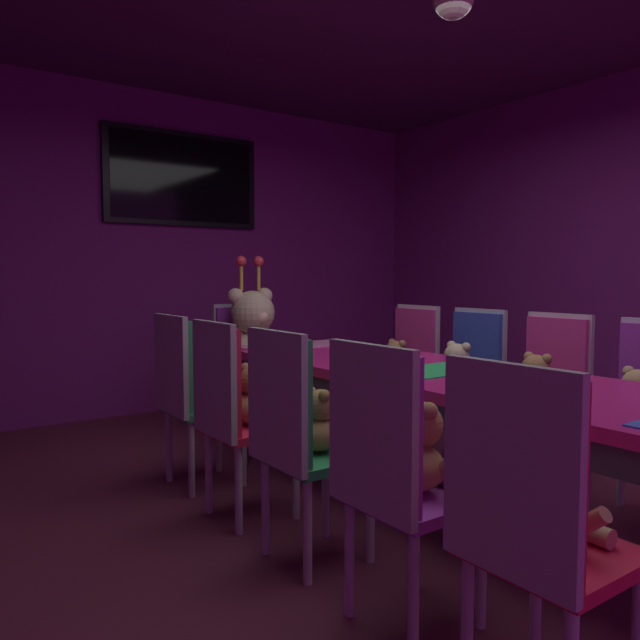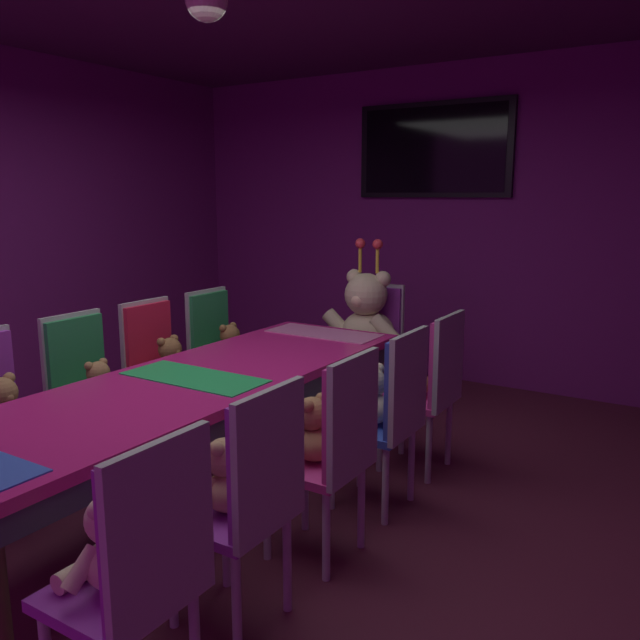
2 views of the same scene
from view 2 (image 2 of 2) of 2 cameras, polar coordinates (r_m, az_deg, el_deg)
ground_plane at (r=3.67m, az=-10.59°, el=-16.18°), size 7.90×7.90×0.00m
wall_back at (r=6.02m, az=10.11°, el=8.29°), size 5.20×0.12×2.80m
banquet_table at (r=3.43m, az=-10.97°, el=-6.36°), size 0.90×2.99×0.75m
teddy_left_1 at (r=3.64m, az=-26.11°, el=-7.27°), size 0.27×0.34×0.32m
chair_left_2 at (r=4.07m, az=-20.13°, el=-4.95°), size 0.42×0.41×0.98m
teddy_left_2 at (r=3.96m, az=-18.83°, el=-5.58°), size 0.22×0.29×0.27m
chair_left_3 at (r=4.42m, az=-14.32°, el=-3.36°), size 0.42×0.41×0.98m
teddy_left_3 at (r=4.32m, az=-12.98°, el=-3.72°), size 0.25×0.33×0.31m
chair_left_4 at (r=4.81m, az=-9.19°, el=-1.99°), size 0.42×0.41×0.98m
teddy_left_4 at (r=4.72m, az=-7.87°, el=-2.35°), size 0.24×0.31×0.29m
chair_right_0 at (r=2.12m, az=-15.21°, el=-19.70°), size 0.42×0.41×0.98m
teddy_right_0 at (r=2.22m, az=-17.92°, el=-18.45°), size 0.26×0.34×0.32m
chair_right_1 at (r=2.51m, az=-5.86°, el=-14.35°), size 0.42×0.41×0.98m
teddy_right_1 at (r=2.59m, az=-8.47°, el=-13.69°), size 0.25×0.32×0.30m
chair_right_2 at (r=2.94m, az=1.60°, el=-10.38°), size 0.42×0.41×0.98m
teddy_right_2 at (r=3.01m, az=-0.83°, el=-9.92°), size 0.26×0.33×0.31m
chair_right_3 at (r=3.42m, az=6.55°, el=-7.32°), size 0.42×0.41×0.98m
teddy_right_3 at (r=3.48m, az=4.36°, el=-6.93°), size 0.27×0.34×0.32m
chair_right_4 at (r=3.92m, az=10.14°, el=-5.02°), size 0.42×0.41×0.98m
teddy_right_4 at (r=3.98m, az=8.20°, el=-4.94°), size 0.24×0.31×0.29m
throne_chair at (r=5.07m, az=4.87°, el=-1.23°), size 0.41×0.42×0.98m
king_teddy_bear at (r=4.89m, az=3.99°, el=0.07°), size 0.69×0.53×0.88m
wall_tv at (r=5.94m, az=9.98°, el=14.54°), size 1.41×0.06×0.82m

